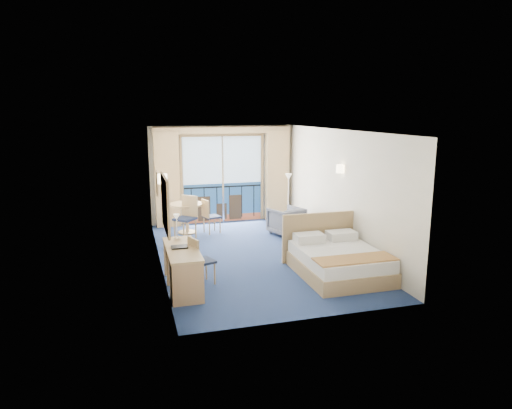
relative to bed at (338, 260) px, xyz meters
The scene contains 22 objects.
floor 2.04m from the bed, 127.70° to the left, with size 6.50×6.50×0.00m, color navy.
room_walls 2.51m from the bed, 127.70° to the left, with size 4.04×6.54×2.72m.
balcony_door 5.05m from the bed, 104.47° to the left, with size 2.36×0.03×2.52m.
curtain_left 5.53m from the bed, 120.82° to the left, with size 0.65×0.22×2.55m, color tan.
curtain_right 4.78m from the bed, 86.14° to the left, with size 0.65×0.22×2.55m, color tan.
pelmet 5.37m from the bed, 104.73° to the left, with size 3.80×0.25×0.18m, color tan.
mirror 3.45m from the bed, behind, with size 0.05×1.25×0.95m.
wall_print 4.03m from the bed, 147.43° to the left, with size 0.04×0.42×0.52m.
sconce_left 3.68m from the bed, 162.55° to the left, with size 0.18×0.18×0.18m, color #FFE6B2.
sconce_right 2.24m from the bed, 64.05° to the left, with size 0.18×0.18×0.18m, color #FFE6B2.
bed is the anchor object (origin of this frame).
nightstand 1.31m from the bed, 65.12° to the left, with size 0.39×0.37×0.50m, color tan.
phone 1.37m from the bed, 65.99° to the left, with size 0.19×0.15×0.08m, color silver.
armchair 3.02m from the bed, 89.55° to the left, with size 0.75×0.77×0.70m, color #464B55.
floor_lamp 3.97m from the bed, 84.39° to the left, with size 0.20×0.20×1.44m.
desk 2.97m from the bed, behind, with size 0.54×1.58×0.74m.
desk_chair 2.66m from the bed, behind, with size 0.50×0.49×0.89m.
folder 3.03m from the bed, behind, with size 0.29×0.22×0.03m, color black.
desk_lamp 3.15m from the bed, 167.30° to the left, with size 0.12×0.12×0.46m.
round_table 4.54m from the bed, 121.75° to the left, with size 0.86×0.86×0.77m.
table_chair_a 4.10m from the bed, 116.78° to the left, with size 0.49×0.48×0.89m.
table_chair_b 4.17m from the bed, 126.03° to the left, with size 0.65×0.65×1.05m.
Camera 1 is at (-2.56, -9.22, 3.10)m, focal length 32.00 mm.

